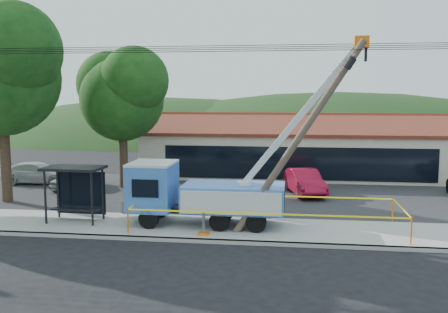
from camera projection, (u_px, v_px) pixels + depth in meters
name	position (u px, v px, depth m)	size (l,w,h in m)	color
ground	(191.00, 259.00, 18.24)	(120.00, 120.00, 0.00)	black
curb	(201.00, 241.00, 20.30)	(60.00, 0.25, 0.15)	#A2A098
sidewalk	(209.00, 228.00, 22.17)	(60.00, 4.00, 0.15)	#A2A098
parking_lot	(231.00, 194.00, 30.04)	(60.00, 12.00, 0.10)	#28282B
strip_mall	(297.00, 150.00, 37.13)	(22.50, 8.53, 4.67)	#B8B092
tree_west_near	(0.00, 66.00, 26.78)	(7.56, 6.72, 10.80)	#332316
tree_lot	(122.00, 91.00, 31.19)	(6.30, 5.60, 8.94)	#332316
hill_west	(166.00, 135.00, 74.33)	(78.40, 56.00, 28.00)	#153A15
hill_center	(337.00, 137.00, 71.00)	(89.60, 64.00, 32.00)	#153A15
utility_truck	(202.00, 191.00, 22.45)	(10.43, 3.77, 8.23)	black
leaning_pole	(304.00, 130.00, 20.48)	(5.34, 1.67, 8.15)	brown
bus_shelter	(76.00, 181.00, 23.07)	(2.69, 1.70, 2.55)	black
caution_tape	(267.00, 209.00, 22.05)	(11.57, 3.73, 1.08)	orange
car_silver	(76.00, 190.00, 31.62)	(1.60, 3.97, 1.35)	#A1A5A8
car_red	(304.00, 196.00, 29.73)	(1.57, 4.50, 1.48)	maroon
car_white	(38.00, 185.00, 33.36)	(1.96, 4.83, 1.40)	silver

